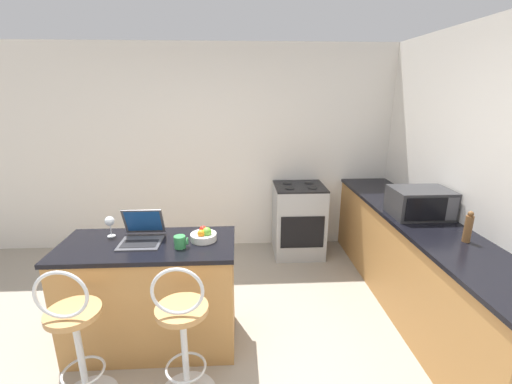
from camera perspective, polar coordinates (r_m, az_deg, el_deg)
wall_back at (r=4.46m, az=-6.42°, el=6.90°), size 12.00×0.06×2.60m
breakfast_bar at (r=3.01m, az=-16.93°, el=-15.99°), size 1.35×0.63×0.91m
counter_right at (r=3.67m, az=25.02°, el=-10.73°), size 0.61×3.04×0.91m
bar_stool_near at (r=2.65m, az=-27.73°, el=-21.16°), size 0.40×0.40×1.05m
bar_stool_far at (r=2.46m, az=-12.03°, el=-22.62°), size 0.40×0.40×1.05m
laptop at (r=2.83m, az=-18.51°, el=-6.56°), size 0.31×0.32×0.24m
microwave at (r=3.53m, az=25.69°, el=-1.61°), size 0.52×0.39×0.26m
stove_range at (r=4.41m, az=7.08°, el=-4.64°), size 0.62×0.59×0.92m
pepper_mill at (r=3.12m, az=31.87°, el=-5.02°), size 0.06×0.06×0.25m
mug_green at (r=2.64m, az=-12.51°, el=-8.11°), size 0.10×0.09×0.09m
fruit_bowl at (r=2.73m, az=-8.70°, el=-7.18°), size 0.20×0.20×0.11m
wine_glass_tall at (r=2.98m, az=-23.20°, el=-4.59°), size 0.08×0.08×0.17m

